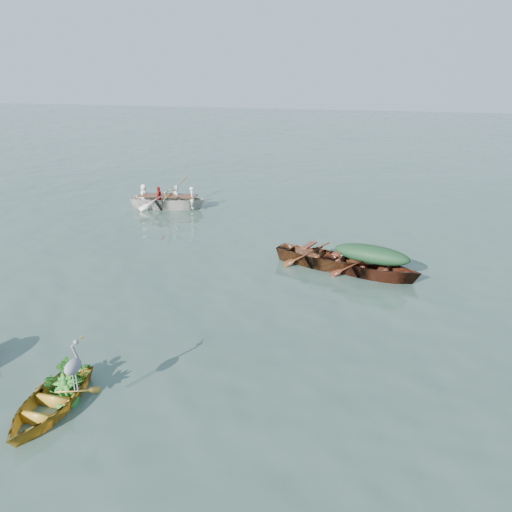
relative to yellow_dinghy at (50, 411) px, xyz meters
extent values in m
plane|color=#395044|center=(1.45, 3.35, 0.00)|extent=(140.00, 140.00, 0.00)
imported|color=#B49623|center=(0.00, 0.00, 0.00)|extent=(1.34, 2.78, 0.70)
imported|color=#491B11|center=(4.91, 7.76, 0.00)|extent=(4.19, 2.16, 0.91)
imported|color=#512914|center=(3.52, 8.10, 0.00)|extent=(4.46, 2.48, 0.99)
imported|color=white|center=(-3.94, 13.03, 0.00)|extent=(4.69, 2.14, 1.09)
ellipsoid|color=#17381B|center=(4.91, 7.76, 0.72)|extent=(2.30, 1.19, 0.52)
imported|color=#1F691B|center=(-0.01, 0.55, 0.65)|extent=(0.75, 0.94, 0.60)
imported|color=white|center=(-3.94, 13.03, 0.92)|extent=(3.33, 1.76, 0.76)
camera|label=1|loc=(5.45, -5.91, 5.55)|focal=35.00mm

